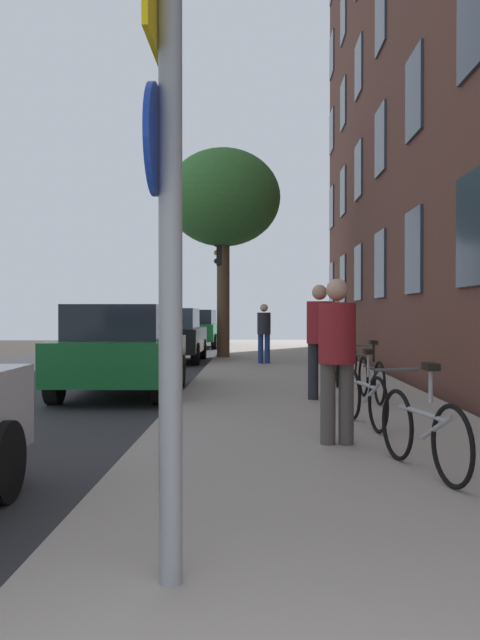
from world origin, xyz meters
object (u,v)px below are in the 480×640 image
(car_2, at_px, (171,334))
(car_3, at_px, (196,328))
(bicycle_5, at_px, (324,351))
(pedestrian_0, at_px, (337,350))
(pedestrian_2, at_px, (264,329))
(sign_post, at_px, (165,209))
(tree_near, at_px, (223,199))
(traffic_light, at_px, (222,276))
(car_1, at_px, (122,349))
(bicycle_3, at_px, (336,366))
(bicycle_4, at_px, (349,357))
(bicycle_1, at_px, (365,396))
(bicycle_0, at_px, (423,430))
(bicycle_2, at_px, (371,377))
(pedestrian_1, at_px, (319,334))

(car_2, xyz_separation_m, car_3, (0.01, 8.34, -0.00))
(bicycle_5, height_order, pedestrian_0, pedestrian_0)
(pedestrian_2, bearing_deg, bicycle_5, -20.32)
(sign_post, xyz_separation_m, bicycle_5, (2.27, 14.37, -1.52))
(tree_near, height_order, car_3, tree_near)
(traffic_light, bearing_deg, pedestrian_0, -82.39)
(traffic_light, distance_m, car_1, 9.16)
(car_1, bearing_deg, bicycle_3, 13.01)
(bicycle_4, distance_m, car_2, 6.87)
(bicycle_1, relative_size, car_1, 0.40)
(bicycle_3, relative_size, bicycle_4, 1.03)
(car_2, bearing_deg, car_1, -88.97)
(bicycle_3, height_order, bicycle_4, bicycle_4)
(bicycle_1, bearing_deg, pedestrian_2, 96.03)
(sign_post, distance_m, bicycle_3, 9.90)
(bicycle_3, bearing_deg, bicycle_0, -91.12)
(bicycle_0, xyz_separation_m, pedestrian_0, (-0.57, 1.26, 0.61))
(bicycle_5, xyz_separation_m, pedestrian_0, (-0.97, -10.74, 0.61))
(bicycle_0, relative_size, bicycle_1, 1.02)
(bicycle_0, relative_size, pedestrian_2, 1.02)
(bicycle_4, relative_size, pedestrian_2, 1.03)
(sign_post, height_order, pedestrian_0, sign_post)
(traffic_light, relative_size, bicycle_2, 2.11)
(bicycle_2, height_order, bicycle_4, bicycle_4)
(bicycle_4, relative_size, car_1, 0.41)
(bicycle_4, bearing_deg, bicycle_1, -96.54)
(sign_post, distance_m, traffic_light, 17.56)
(bicycle_5, relative_size, pedestrian_2, 1.01)
(bicycle_3, distance_m, pedestrian_0, 6.02)
(bicycle_0, bearing_deg, bicycle_1, 92.40)
(traffic_light, bearing_deg, car_3, 101.00)
(bicycle_4, bearing_deg, traffic_light, 119.55)
(pedestrian_1, xyz_separation_m, car_3, (-3.54, 18.05, -0.31))
(bicycle_3, height_order, car_3, car_3)
(bicycle_1, height_order, car_2, car_2)
(bicycle_0, relative_size, car_3, 0.42)
(bicycle_0, height_order, bicycle_2, bicycle_0)
(sign_post, distance_m, bicycle_2, 7.67)
(pedestrian_1, distance_m, car_1, 3.68)
(sign_post, bearing_deg, bicycle_3, 78.09)
(bicycle_1, bearing_deg, bicycle_4, 83.46)
(bicycle_3, height_order, pedestrian_0, pedestrian_0)
(car_2, bearing_deg, pedestrian_0, -75.81)
(sign_post, distance_m, bicycle_5, 14.63)
(traffic_light, height_order, car_3, traffic_light)
(traffic_light, bearing_deg, tree_near, 73.52)
(tree_near, xyz_separation_m, bicycle_0, (2.41, -15.24, -4.55))
(bicycle_5, bearing_deg, pedestrian_2, 159.68)
(sign_post, height_order, pedestrian_2, sign_post)
(bicycle_5, height_order, car_3, car_3)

